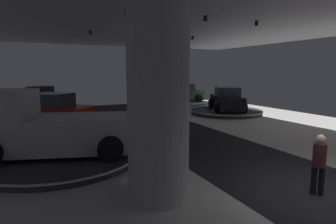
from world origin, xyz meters
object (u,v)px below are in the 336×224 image
display_car_deep_right (181,94)px  display_platform_deep_left (43,110)px  display_car_far_left (54,111)px  display_platform_far_right (226,112)px  display_platform_far_left (55,127)px  display_platform_deep_right (180,103)px  display_platform_mid_left (60,156)px  display_car_deep_left (42,98)px  column_left (158,89)px  visitor_walking_near (185,124)px  display_car_far_right (227,100)px  pickup_truck_mid_left (49,128)px  visitor_walking_far (319,161)px

display_car_deep_right → display_platform_deep_left: 11.91m
display_platform_deep_left → display_car_far_left: display_car_far_left is taller
display_platform_far_right → display_platform_far_left: display_platform_far_left is taller
display_platform_deep_right → display_platform_far_left: bearing=-147.5°
display_platform_mid_left → display_car_deep_left: size_ratio=1.31×
display_platform_deep_right → column_left: bearing=-119.3°
display_platform_mid_left → visitor_walking_near: visitor_walking_near is taller
display_platform_far_right → visitor_walking_near: bearing=-137.5°
display_car_far_right → display_platform_deep_left: (-12.43, 6.53, -0.86)m
column_left → display_platform_far_right: size_ratio=1.03×
display_car_deep_right → display_car_deep_left: bearing=178.9°
column_left → display_platform_far_right: (10.18, 10.83, -2.59)m
display_platform_mid_left → display_platform_deep_left: display_platform_deep_left is taller
pickup_truck_mid_left → display_car_far_left: size_ratio=1.32×
display_platform_deep_right → display_car_far_right: 6.38m
display_platform_deep_left → display_car_far_left: bearing=-86.9°
display_car_deep_left → visitor_walking_near: bearing=-67.4°
pickup_truck_mid_left → display_car_far_left: (0.46, 5.48, -0.11)m
display_car_deep_right → display_car_far_right: (0.55, -6.30, -0.03)m
display_platform_deep_right → display_platform_far_left: (-11.42, -7.29, -0.02)m
display_car_deep_right → display_platform_far_right: 6.36m
display_platform_far_left → column_left: bearing=-79.4°
display_car_far_right → display_platform_far_right: bearing=65.1°
display_platform_deep_left → display_car_deep_left: display_car_deep_left is taller
pickup_truck_mid_left → display_platform_far_left: size_ratio=1.21×
column_left → display_platform_deep_right: size_ratio=0.96×
display_car_deep_left → display_car_far_left: display_car_deep_left is taller
pickup_truck_mid_left → display_car_deep_right: (11.94, 12.75, -0.08)m
display_car_deep_right → visitor_walking_far: size_ratio=2.68×
display_car_deep_left → visitor_walking_far: size_ratio=2.74×
display_platform_deep_right → display_car_deep_left: display_car_deep_left is taller
display_platform_mid_left → display_platform_far_right: size_ratio=1.07×
display_platform_deep_right → visitor_walking_near: size_ratio=3.59×
pickup_truck_mid_left → display_platform_deep_left: pickup_truck_mid_left is taller
display_car_deep_right → visitor_walking_near: 14.30m
display_platform_deep_right → display_platform_far_right: bearing=-84.6°
display_car_far_right → visitor_walking_far: bearing=-117.3°
column_left → display_platform_mid_left: 5.39m
display_car_deep_left → column_left: bearing=-82.5°
display_car_deep_right → display_car_far_left: (-11.48, -7.27, -0.03)m
display_platform_deep_right → display_car_far_right: (0.58, -6.30, 0.88)m
display_platform_far_right → display_car_far_right: bearing=-114.9°
column_left → display_car_deep_left: bearing=97.5°
display_platform_far_right → display_car_far_left: display_car_far_left is taller
display_car_far_right → column_left: bearing=-133.3°
visitor_walking_far → pickup_truck_mid_left: bearing=135.5°
display_platform_mid_left → display_car_far_right: display_car_far_right is taller
display_platform_mid_left → display_platform_far_right: display_platform_far_right is taller
display_platform_deep_left → display_platform_far_left: bearing=-86.8°
display_platform_deep_right → visitor_walking_near: 14.30m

